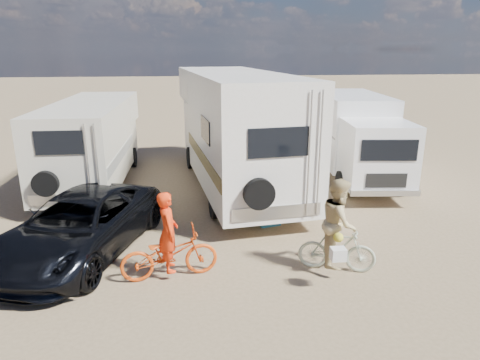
{
  "coord_description": "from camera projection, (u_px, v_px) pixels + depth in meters",
  "views": [
    {
      "loc": [
        -1.86,
        -7.4,
        4.53
      ],
      "look_at": [
        -0.6,
        3.02,
        1.3
      ],
      "focal_mm": 31.89,
      "sensor_mm": 36.0,
      "label": 1
    }
  ],
  "objects": [
    {
      "name": "ground",
      "position": [
        288.0,
        284.0,
        8.57
      ],
      "size": [
        140.0,
        140.0,
        0.0
      ],
      "primitive_type": "plane",
      "color": "#907756",
      "rests_on": "ground"
    },
    {
      "name": "rv_main",
      "position": [
        235.0,
        132.0,
        14.14
      ],
      "size": [
        3.68,
        9.19,
        3.82
      ],
      "primitive_type": null,
      "rotation": [
        0.0,
        0.0,
        0.12
      ],
      "color": "white",
      "rests_on": "ground"
    },
    {
      "name": "rv_left",
      "position": [
        93.0,
        144.0,
        14.6
      ],
      "size": [
        2.33,
        7.18,
        2.84
      ],
      "primitive_type": null,
      "rotation": [
        0.0,
        0.0,
        -0.01
      ],
      "color": "beige",
      "rests_on": "ground"
    },
    {
      "name": "box_truck",
      "position": [
        356.0,
        138.0,
        15.33
      ],
      "size": [
        2.87,
        6.86,
        2.93
      ],
      "primitive_type": null,
      "rotation": [
        0.0,
        0.0,
        -0.11
      ],
      "color": "white",
      "rests_on": "ground"
    },
    {
      "name": "dark_suv",
      "position": [
        79.0,
        225.0,
        9.69
      ],
      "size": [
        3.74,
        5.45,
        1.38
      ],
      "primitive_type": "imported",
      "rotation": [
        0.0,
        0.0,
        -0.32
      ],
      "color": "black",
      "rests_on": "ground"
    },
    {
      "name": "bike_man",
      "position": [
        169.0,
        254.0,
        8.7
      ],
      "size": [
        2.07,
        0.99,
        1.04
      ],
      "primitive_type": "imported",
      "rotation": [
        0.0,
        0.0,
        1.73
      ],
      "color": "#D0440E",
      "rests_on": "ground"
    },
    {
      "name": "bike_woman",
      "position": [
        337.0,
        249.0,
        8.98
      ],
      "size": [
        1.68,
        0.96,
        0.97
      ],
      "primitive_type": "imported",
      "rotation": [
        0.0,
        0.0,
        1.24
      ],
      "color": "#ADB89C",
      "rests_on": "ground"
    },
    {
      "name": "rider_man",
      "position": [
        168.0,
        240.0,
        8.61
      ],
      "size": [
        0.49,
        0.67,
        1.68
      ],
      "primitive_type": "imported",
      "rotation": [
        0.0,
        0.0,
        1.73
      ],
      "color": "red",
      "rests_on": "ground"
    },
    {
      "name": "rider_woman",
      "position": [
        338.0,
        230.0,
        8.85
      ],
      "size": [
        0.96,
        1.08,
        1.85
      ],
      "primitive_type": "imported",
      "rotation": [
        0.0,
        0.0,
        1.24
      ],
      "color": "tan",
      "rests_on": "ground"
    },
    {
      "name": "bike_parked",
      "position": [
        381.0,
        177.0,
        14.3
      ],
      "size": [
        1.55,
        1.45,
        0.83
      ],
      "primitive_type": "imported",
      "rotation": [
        0.0,
        0.0,
        0.86
      ],
      "color": "#242724",
      "rests_on": "ground"
    },
    {
      "name": "cooler",
      "position": [
        269.0,
        216.0,
        11.45
      ],
      "size": [
        0.65,
        0.53,
        0.45
      ],
      "primitive_type": "cube",
      "rotation": [
        0.0,
        0.0,
        0.23
      ],
      "color": "teal",
      "rests_on": "ground"
    },
    {
      "name": "crate",
      "position": [
        267.0,
        207.0,
        12.29
      ],
      "size": [
        0.44,
        0.44,
        0.33
      ],
      "primitive_type": "cube",
      "rotation": [
        0.0,
        0.0,
        -0.08
      ],
      "color": "#7F654A",
      "rests_on": "ground"
    }
  ]
}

